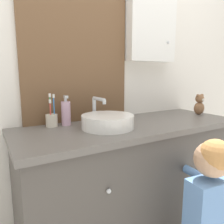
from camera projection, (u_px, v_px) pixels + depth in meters
wall_back at (110, 62)px, 1.59m from camera, size 3.20×0.18×2.50m
vanity_counter at (132, 186)px, 1.48m from camera, size 1.48×0.56×0.87m
sink_basin at (107, 121)px, 1.29m from camera, size 0.31×0.36×0.17m
toothbrush_holder at (52, 119)px, 1.32m from camera, size 0.07×0.07×0.20m
soap_dispenser at (66, 113)px, 1.35m from camera, size 0.06×0.06×0.19m
child_figure at (208, 207)px, 1.10m from camera, size 0.25×0.43×0.88m
teddy_bear at (199, 105)px, 1.72m from camera, size 0.09×0.08×0.16m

